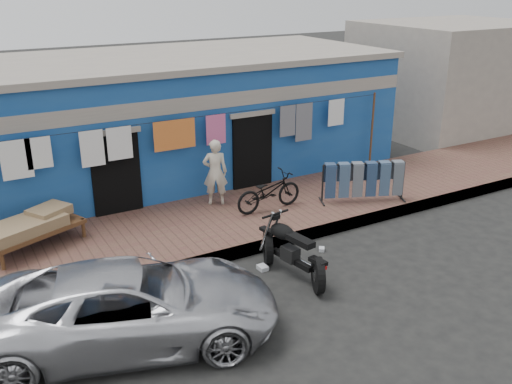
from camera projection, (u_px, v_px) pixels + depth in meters
name	position (u px, v px, depth m)	size (l,w,h in m)	color
ground	(309.00, 283.00, 10.57)	(80.00, 80.00, 0.00)	black
sidewalk	(234.00, 220.00, 12.96)	(28.00, 3.00, 0.25)	brown
curb	(267.00, 245.00, 11.78)	(28.00, 0.10, 0.25)	gray
building	(166.00, 117.00, 15.64)	(12.20, 5.20, 3.36)	navy
neighbor_right	(451.00, 76.00, 20.65)	(6.00, 5.00, 3.80)	#9E9384
clothesline	(189.00, 138.00, 13.13)	(10.06, 0.06, 2.10)	brown
car	(131.00, 304.00, 8.70)	(2.10, 4.63, 1.30)	silver
seated_person	(215.00, 172.00, 13.30)	(0.57, 0.38, 1.58)	beige
bicycle	(269.00, 188.00, 13.06)	(0.58, 1.66, 1.07)	black
motorcycle	(292.00, 249.00, 10.61)	(0.89, 1.84, 1.14)	black
charpoy	(34.00, 232.00, 11.29)	(2.23, 1.66, 0.68)	brown
jeans_rack	(363.00, 181.00, 13.58)	(2.08, 1.19, 1.00)	black
litter_a	(295.00, 257.00, 11.46)	(0.18, 0.14, 0.08)	silver
litter_b	(322.00, 249.00, 11.79)	(0.15, 0.11, 0.07)	silver
litter_c	(263.00, 268.00, 11.04)	(0.21, 0.17, 0.08)	silver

